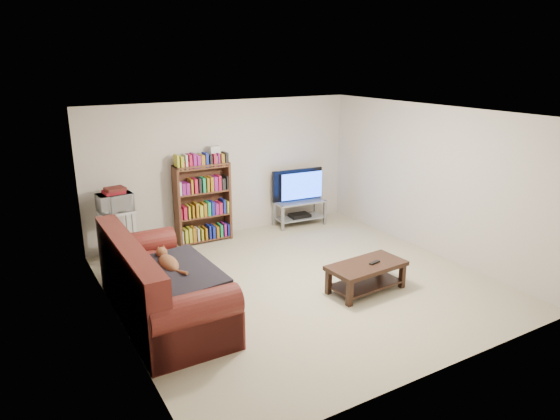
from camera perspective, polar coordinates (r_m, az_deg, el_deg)
floor at (r=7.24m, az=2.30°, el=-8.28°), size 5.00×5.00×0.00m
ceiling at (r=6.59m, az=2.55°, el=10.96°), size 5.00×5.00×0.00m
wall_back at (r=8.96m, az=-6.25°, el=4.72°), size 5.00×0.00×5.00m
wall_front at (r=5.02m, az=18.06°, el=-6.02°), size 5.00×0.00×5.00m
wall_left at (r=5.92m, az=-18.46°, el=-2.55°), size 0.00×5.00×5.00m
wall_right at (r=8.39m, az=16.98°, el=3.23°), size 0.00×5.00×5.00m
sofa at (r=6.39m, az=-13.97°, el=-8.91°), size 1.06×2.43×1.04m
blanket at (r=6.19m, az=-11.94°, el=-7.19°), size 1.03×1.29×0.20m
cat at (r=6.36m, az=-12.61°, el=-5.97°), size 0.27×0.66×0.20m
coffee_table at (r=7.00m, az=9.82°, el=-6.99°), size 1.13×0.62×0.40m
remote at (r=6.98m, az=10.76°, el=-5.92°), size 0.19×0.09×0.02m
tv_stand at (r=9.55m, az=2.26°, el=0.16°), size 1.00×0.51×0.48m
television at (r=9.43m, az=2.29°, el=2.80°), size 1.04×0.22×0.60m
dvd_player at (r=9.59m, az=2.25°, el=-0.62°), size 0.41×0.30×0.06m
bookshelf at (r=8.69m, az=-8.81°, el=0.90°), size 0.96×0.31×1.38m
shelf_clutter at (r=8.56m, az=-8.46°, el=5.99°), size 0.70×0.22×0.28m
microwave_stand at (r=8.20m, az=-18.07°, el=-2.08°), size 0.55×0.42×0.82m
microwave at (r=8.08m, az=-18.35°, el=0.84°), size 0.54×0.39×0.28m
game_boxes at (r=8.04m, az=-18.46°, el=1.98°), size 0.32×0.29×0.05m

